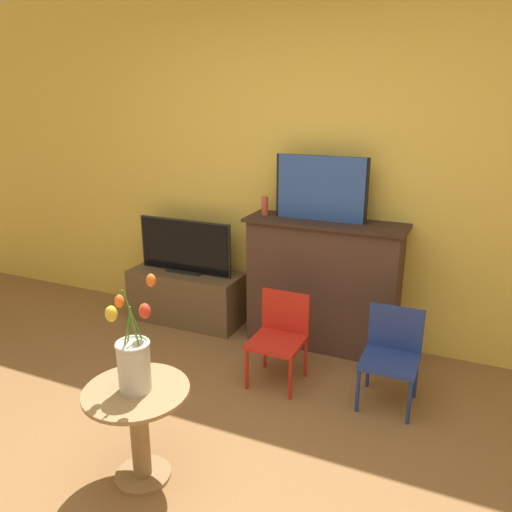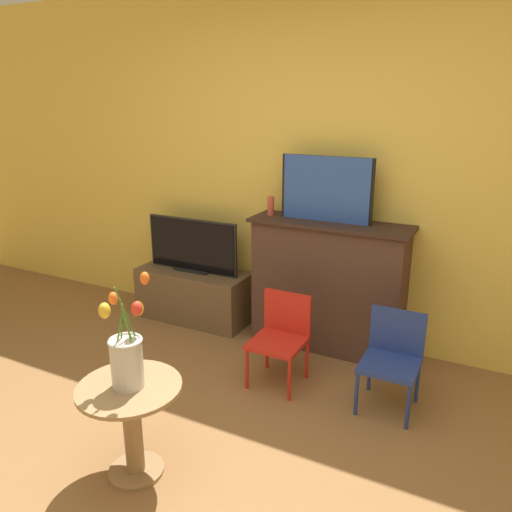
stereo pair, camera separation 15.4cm
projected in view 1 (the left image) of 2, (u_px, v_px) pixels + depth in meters
wall_back at (321, 168)px, 3.76m from camera, size 8.00×0.06×2.70m
fireplace_mantel at (323, 283)px, 3.80m from camera, size 1.19×0.38×1.00m
painting at (321, 188)px, 3.61m from camera, size 0.69×0.03×0.47m
mantel_candle at (265, 206)px, 3.82m from camera, size 0.05×0.05×0.14m
tv_stand at (187, 296)px, 4.31m from camera, size 0.98×0.39×0.44m
tv_monitor at (185, 247)px, 4.18m from camera, size 0.85×0.12×0.45m
chair_red at (280, 333)px, 3.36m from camera, size 0.34×0.34×0.61m
chair_blue at (392, 351)px, 3.12m from camera, size 0.34×0.34×0.61m
side_table at (139, 421)px, 2.46m from camera, size 0.52×0.52×0.51m
vase_tulips at (134, 358)px, 2.36m from camera, size 0.22×0.25×0.55m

